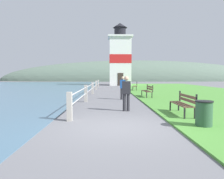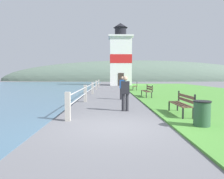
{
  "view_description": "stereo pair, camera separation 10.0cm",
  "coord_description": "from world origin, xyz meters",
  "px_view_note": "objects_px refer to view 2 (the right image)",
  "views": [
    {
      "loc": [
        -0.28,
        -6.69,
        1.61
      ],
      "look_at": [
        0.05,
        13.65,
        0.3
      ],
      "focal_mm": 35.0,
      "sensor_mm": 36.0,
      "label": 1
    },
    {
      "loc": [
        -0.18,
        -6.69,
        1.61
      ],
      "look_at": [
        0.05,
        13.65,
        0.3
      ],
      "focal_mm": 35.0,
      "sensor_mm": 36.0,
      "label": 2
    }
  ],
  "objects_px": {
    "park_bench_far": "(136,86)",
    "lighthouse": "(120,58)",
    "park_bench_near": "(182,102)",
    "park_bench_midway": "(148,90)",
    "trash_bin": "(202,114)",
    "person_by_railing": "(122,87)",
    "person_strolling": "(125,92)"
  },
  "relations": [
    {
      "from": "lighthouse",
      "to": "person_strolling",
      "type": "bearing_deg",
      "value": -92.4
    },
    {
      "from": "park_bench_far",
      "to": "person_by_railing",
      "type": "height_order",
      "value": "person_by_railing"
    },
    {
      "from": "person_strolling",
      "to": "person_by_railing",
      "type": "relative_size",
      "value": 1.03
    },
    {
      "from": "park_bench_near",
      "to": "lighthouse",
      "type": "bearing_deg",
      "value": -87.75
    },
    {
      "from": "park_bench_midway",
      "to": "person_by_railing",
      "type": "relative_size",
      "value": 1.18
    },
    {
      "from": "person_strolling",
      "to": "trash_bin",
      "type": "xyz_separation_m",
      "value": [
        2.13,
        -3.2,
        -0.44
      ]
    },
    {
      "from": "park_bench_midway",
      "to": "park_bench_far",
      "type": "height_order",
      "value": "same"
    },
    {
      "from": "park_bench_midway",
      "to": "person_by_railing",
      "type": "xyz_separation_m",
      "value": [
        -1.92,
        -1.27,
        0.3
      ]
    },
    {
      "from": "park_bench_far",
      "to": "person_strolling",
      "type": "distance_m",
      "value": 13.49
    },
    {
      "from": "park_bench_near",
      "to": "park_bench_far",
      "type": "xyz_separation_m",
      "value": [
        -0.13,
        14.52,
        -0.0
      ]
    },
    {
      "from": "park_bench_near",
      "to": "trash_bin",
      "type": "distance_m",
      "value": 2.01
    },
    {
      "from": "park_bench_far",
      "to": "lighthouse",
      "type": "distance_m",
      "value": 13.51
    },
    {
      "from": "park_bench_midway",
      "to": "trash_bin",
      "type": "relative_size",
      "value": 2.17
    },
    {
      "from": "lighthouse",
      "to": "person_by_railing",
      "type": "relative_size",
      "value": 6.55
    },
    {
      "from": "person_strolling",
      "to": "park_bench_far",
      "type": "bearing_deg",
      "value": -4.21
    },
    {
      "from": "park_bench_midway",
      "to": "trash_bin",
      "type": "distance_m",
      "value": 9.25
    },
    {
      "from": "park_bench_near",
      "to": "person_by_railing",
      "type": "height_order",
      "value": "person_by_railing"
    },
    {
      "from": "person_strolling",
      "to": "trash_bin",
      "type": "relative_size",
      "value": 1.89
    },
    {
      "from": "park_bench_near",
      "to": "person_strolling",
      "type": "bearing_deg",
      "value": -28.61
    },
    {
      "from": "park_bench_far",
      "to": "lighthouse",
      "type": "relative_size",
      "value": 0.17
    },
    {
      "from": "lighthouse",
      "to": "person_by_railing",
      "type": "distance_m",
      "value": 21.78
    },
    {
      "from": "park_bench_far",
      "to": "lighthouse",
      "type": "bearing_deg",
      "value": -78.56
    },
    {
      "from": "park_bench_near",
      "to": "lighthouse",
      "type": "distance_m",
      "value": 27.72
    },
    {
      "from": "park_bench_midway",
      "to": "lighthouse",
      "type": "height_order",
      "value": "lighthouse"
    },
    {
      "from": "park_bench_far",
      "to": "person_by_railing",
      "type": "bearing_deg",
      "value": 84.53
    },
    {
      "from": "person_by_railing",
      "to": "park_bench_far",
      "type": "bearing_deg",
      "value": -8.64
    },
    {
      "from": "trash_bin",
      "to": "person_by_railing",
      "type": "bearing_deg",
      "value": 103.94
    },
    {
      "from": "park_bench_midway",
      "to": "lighthouse",
      "type": "distance_m",
      "value": 20.58
    },
    {
      "from": "park_bench_midway",
      "to": "person_by_railing",
      "type": "bearing_deg",
      "value": 31.19
    },
    {
      "from": "person_strolling",
      "to": "person_by_railing",
      "type": "distance_m",
      "value": 4.77
    },
    {
      "from": "park_bench_near",
      "to": "park_bench_midway",
      "type": "distance_m",
      "value": 7.24
    },
    {
      "from": "park_bench_near",
      "to": "park_bench_far",
      "type": "height_order",
      "value": "same"
    }
  ]
}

